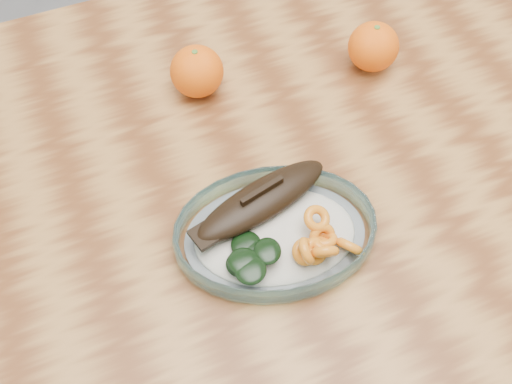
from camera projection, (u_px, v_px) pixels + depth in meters
ground at (288, 347)px, 1.48m from camera, size 3.00×3.00×0.00m
dining_table at (305, 184)px, 0.95m from camera, size 1.20×0.80×0.75m
plated_meal at (275, 231)px, 0.76m from camera, size 0.53×0.53×0.08m
orange_left at (197, 71)px, 0.89m from camera, size 0.07×0.07×0.07m
orange_right at (373, 47)px, 0.92m from camera, size 0.07×0.07×0.07m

